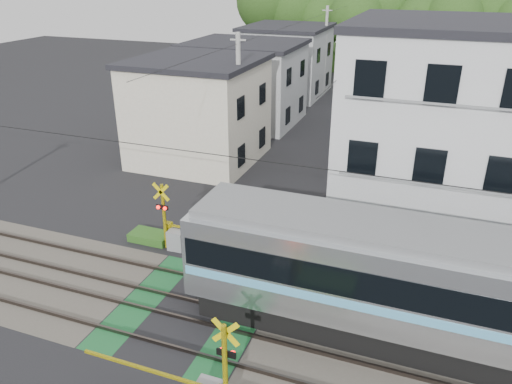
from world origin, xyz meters
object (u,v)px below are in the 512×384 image
at_px(apartment_block, 466,135).
at_px(commuter_train, 501,302).
at_px(crossing_signal_far, 175,234).
at_px(pedestrian, 376,88).

bearing_deg(apartment_block, commuter_train, -81.03).
relative_size(commuter_train, crossing_signal_far, 4.14).
distance_m(apartment_block, pedestrian, 25.95).
relative_size(apartment_block, pedestrian, 5.46).
xyz_separation_m(commuter_train, crossing_signal_far, (-12.39, 2.45, -1.44)).
relative_size(crossing_signal_far, apartment_block, 0.46).
height_order(commuter_train, apartment_block, apartment_block).
relative_size(commuter_train, pedestrian, 10.48).
height_order(commuter_train, pedestrian, commuter_train).
xyz_separation_m(commuter_train, apartment_block, (-1.31, 8.29, 2.50)).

